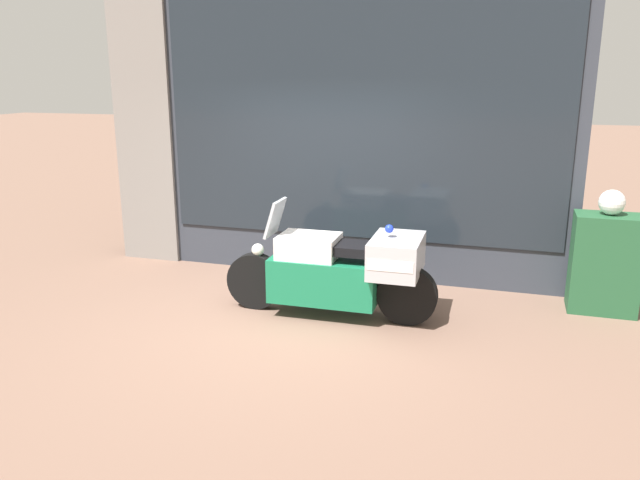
# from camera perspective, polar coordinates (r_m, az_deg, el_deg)

# --- Properties ---
(ground_plane) EXTENTS (60.00, 60.00, 0.00)m
(ground_plane) POSITION_cam_1_polar(r_m,az_deg,el_deg) (6.68, -3.80, -7.75)
(ground_plane) COLOR #7A5B4C
(shop_building) EXTENTS (6.10, 0.55, 4.05)m
(shop_building) POSITION_cam_1_polar(r_m,az_deg,el_deg) (8.19, -1.65, 11.16)
(shop_building) COLOR #333842
(shop_building) RESTS_ON ground
(window_display) EXTENTS (4.79, 0.30, 1.97)m
(window_display) POSITION_cam_1_polar(r_m,az_deg,el_deg) (8.27, 3.43, 0.19)
(window_display) COLOR slate
(window_display) RESTS_ON ground
(paramedic_motorcycle) EXTENTS (2.36, 0.80, 1.26)m
(paramedic_motorcycle) POSITION_cam_1_polar(r_m,az_deg,el_deg) (6.70, 2.04, -2.67)
(paramedic_motorcycle) COLOR black
(paramedic_motorcycle) RESTS_ON ground
(utility_cabinet) EXTENTS (0.71, 0.45, 1.10)m
(utility_cabinet) POSITION_cam_1_polar(r_m,az_deg,el_deg) (7.56, 24.60, -1.97)
(utility_cabinet) COLOR #235633
(utility_cabinet) RESTS_ON ground
(white_helmet) EXTENTS (0.27, 0.27, 0.27)m
(white_helmet) POSITION_cam_1_polar(r_m,az_deg,el_deg) (7.41, 25.14, 3.14)
(white_helmet) COLOR white
(white_helmet) RESTS_ON utility_cabinet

